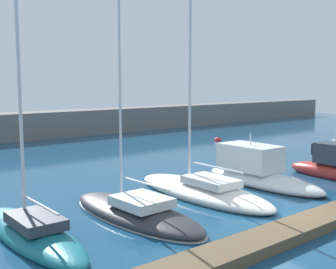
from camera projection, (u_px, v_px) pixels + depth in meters
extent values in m
plane|color=navy|center=(274.00, 216.00, 19.64)|extent=(120.00, 120.00, 0.00)
cube|color=brown|center=(313.00, 223.00, 18.11)|extent=(32.08, 1.56, 0.43)
cube|color=slate|center=(9.00, 127.00, 44.31)|extent=(108.00, 3.22, 2.82)
ellipsoid|color=#19707F|center=(32.00, 234.00, 16.91)|extent=(2.36, 8.35, 0.91)
cylinder|color=silver|center=(18.00, 58.00, 16.62)|extent=(0.13, 0.13, 12.64)
cylinder|color=silver|center=(40.00, 205.00, 16.03)|extent=(0.16, 3.16, 0.09)
cube|color=#333842|center=(35.00, 220.00, 16.52)|extent=(1.62, 2.64, 0.41)
ellipsoid|color=#2D2D33|center=(135.00, 213.00, 19.51)|extent=(3.04, 8.50, 0.84)
ellipsoid|color=silver|center=(135.00, 217.00, 19.53)|extent=(3.07, 8.58, 0.12)
cylinder|color=silver|center=(119.00, 29.00, 19.31)|extent=(0.12, 0.12, 15.50)
cylinder|color=silver|center=(147.00, 184.00, 18.72)|extent=(0.16, 3.00, 0.08)
cube|color=silver|center=(142.00, 201.00, 19.08)|extent=(2.03, 2.48, 0.42)
ellipsoid|color=silver|center=(201.00, 192.00, 23.25)|extent=(3.43, 9.74, 1.01)
cylinder|color=silver|center=(190.00, 10.00, 22.86)|extent=(0.14, 0.14, 18.12)
cylinder|color=silver|center=(216.00, 167.00, 22.23)|extent=(0.21, 3.70, 0.10)
cube|color=silver|center=(211.00, 181.00, 22.60)|extent=(1.86, 2.95, 0.39)
ellipsoid|color=white|center=(262.00, 181.00, 25.67)|extent=(2.79, 8.31, 1.06)
ellipsoid|color=black|center=(262.00, 184.00, 25.69)|extent=(2.81, 8.40, 0.12)
cube|color=silver|center=(250.00, 157.00, 26.28)|extent=(2.24, 3.69, 1.52)
cube|color=black|center=(247.00, 153.00, 26.47)|extent=(1.94, 0.96, 0.85)
cylinder|color=silver|center=(250.00, 139.00, 26.14)|extent=(0.08, 0.08, 0.73)
ellipsoid|color=#B72D28|center=(333.00, 172.00, 27.57)|extent=(1.97, 6.11, 1.16)
cube|color=#333842|center=(335.00, 154.00, 27.33)|extent=(1.52, 2.36, 1.28)
cube|color=black|center=(321.00, 149.00, 28.11)|extent=(1.32, 0.62, 0.71)
cylinder|color=silver|center=(336.00, 135.00, 27.19)|extent=(0.08, 0.08, 1.04)
sphere|color=red|center=(218.00, 141.00, 44.51)|extent=(0.76, 0.76, 0.76)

